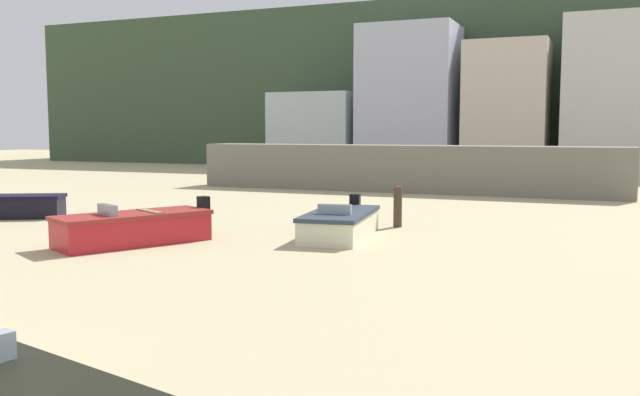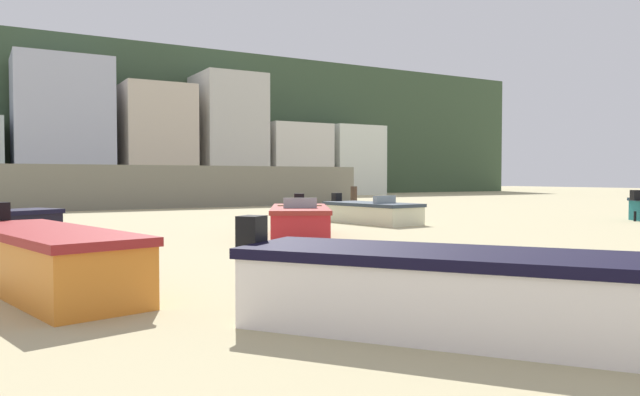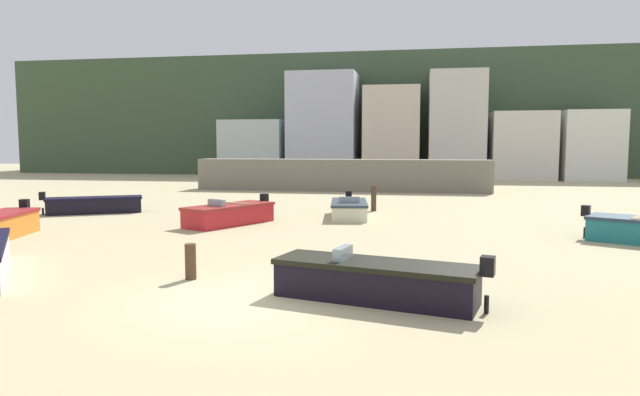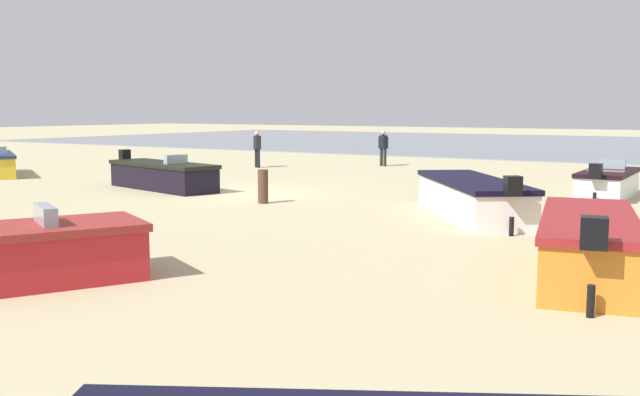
# 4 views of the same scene
# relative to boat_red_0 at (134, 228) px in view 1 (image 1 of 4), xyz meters

# --- Properties ---
(headland_hill) EXTENTS (90.00, 32.00, 13.65)m
(headland_hill) POSITION_rel_boat_red_0_xyz_m (4.21, 54.74, 6.38)
(headland_hill) COLOR #384C33
(headland_hill) RESTS_ON ground
(harbor_pier) EXTENTS (21.95, 2.40, 2.37)m
(harbor_pier) POSITION_rel_boat_red_0_xyz_m (2.33, 18.74, 0.73)
(harbor_pier) COLOR slate
(harbor_pier) RESTS_ON ground
(townhouse_left) EXTENTS (6.73, 6.31, 6.07)m
(townhouse_left) POSITION_rel_boat_red_0_xyz_m (-9.42, 35.90, 2.59)
(townhouse_left) COLOR #ABBCBD
(townhouse_left) RESTS_ON ground
(townhouse_centre_left) EXTENTS (7.04, 5.46, 10.94)m
(townhouse_centre_left) POSITION_rel_boat_red_0_xyz_m (-1.93, 35.47, 5.02)
(townhouse_centre_left) COLOR #B1B6CA
(townhouse_centre_left) RESTS_ON ground
(townhouse_centre) EXTENTS (5.67, 5.08, 9.37)m
(townhouse_centre) POSITION_rel_boat_red_0_xyz_m (5.29, 35.28, 4.23)
(townhouse_centre) COLOR beige
(townhouse_centre) RESTS_ON ground
(townhouse_centre_right) EXTENTS (5.50, 6.24, 10.79)m
(townhouse_centre_right) POSITION_rel_boat_red_0_xyz_m (11.79, 35.86, 4.94)
(townhouse_centre_right) COLOR beige
(townhouse_centre_right) RESTS_ON ground
(boat_red_0) EXTENTS (3.34, 4.44, 1.19)m
(boat_red_0) POSITION_rel_boat_red_0_xyz_m (0.00, 0.00, 0.00)
(boat_red_0) COLOR red
(boat_red_0) RESTS_ON ground
(boat_cream_4) EXTENTS (2.18, 4.27, 1.09)m
(boat_cream_4) POSITION_rel_boat_red_0_xyz_m (4.82, 3.35, -0.05)
(boat_cream_4) COLOR beige
(boat_cream_4) RESTS_ON ground
(mooring_post_near_water) EXTENTS (0.28, 0.28, 1.33)m
(mooring_post_near_water) POSITION_rel_boat_red_0_xyz_m (5.78, 6.04, 0.21)
(mooring_post_near_water) COLOR #443225
(mooring_post_near_water) RESTS_ON ground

